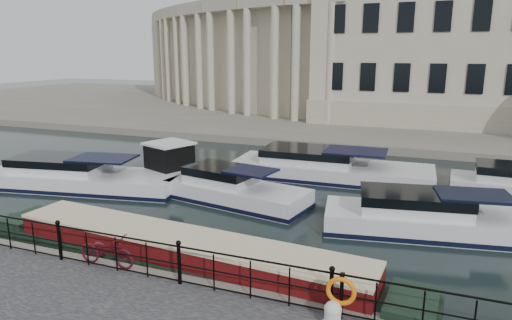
{
  "coord_description": "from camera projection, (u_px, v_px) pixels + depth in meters",
  "views": [
    {
      "loc": [
        5.82,
        -11.71,
        6.49
      ],
      "look_at": [
        0.5,
        2.0,
        3.0
      ],
      "focal_mm": 32.0,
      "sensor_mm": 36.0,
      "label": 1
    }
  ],
  "objects": [
    {
      "name": "far_bank",
      "position": [
        375.0,
        111.0,
        49.49
      ],
      "size": [
        120.0,
        42.0,
        0.55
      ],
      "primitive_type": "cube",
      "color": "#6B665B",
      "rests_on": "ground_plane"
    },
    {
      "name": "cabin_cruisers",
      "position": [
        295.0,
        187.0,
        21.24
      ],
      "size": [
        28.73,
        10.23,
        1.99
      ],
      "color": "white",
      "rests_on": "ground_plane"
    },
    {
      "name": "railing",
      "position": [
        179.0,
        261.0,
        11.85
      ],
      "size": [
        24.14,
        0.14,
        1.22
      ],
      "color": "black",
      "rests_on": "near_quay"
    },
    {
      "name": "life_ring_post",
      "position": [
        341.0,
        292.0,
        10.2
      ],
      "size": [
        0.69,
        0.19,
        1.13
      ],
      "color": "black",
      "rests_on": "near_quay"
    },
    {
      "name": "narrowboat",
      "position": [
        182.0,
        261.0,
        13.71
      ],
      "size": [
        14.67,
        3.04,
        1.54
      ],
      "rotation": [
        0.0,
        0.0,
        -0.08
      ],
      "color": "black",
      "rests_on": "ground_plane"
    },
    {
      "name": "ground_plane",
      "position": [
        218.0,
        266.0,
        14.17
      ],
      "size": [
        160.0,
        160.0,
        0.0
      ],
      "primitive_type": "plane",
      "color": "black",
      "rests_on": "ground"
    },
    {
      "name": "harbour_hut",
      "position": [
        170.0,
        165.0,
        22.97
      ],
      "size": [
        3.38,
        3.12,
        2.17
      ],
      "rotation": [
        0.0,
        0.0,
        -0.37
      ],
      "color": "#6B665B",
      "rests_on": "ground_plane"
    },
    {
      "name": "civic_building",
      "position": [
        363.0,
        46.0,
        44.38
      ],
      "size": [
        53.55,
        31.84,
        16.85
      ],
      "color": "#ADA38C",
      "rests_on": "far_bank"
    },
    {
      "name": "mooring_bollard",
      "position": [
        333.0,
        314.0,
        10.11
      ],
      "size": [
        0.52,
        0.52,
        0.59
      ],
      "color": "silver",
      "rests_on": "near_quay"
    },
    {
      "name": "bicycle",
      "position": [
        107.0,
        251.0,
        12.89
      ],
      "size": [
        1.79,
        0.64,
        0.93
      ],
      "primitive_type": "imported",
      "rotation": [
        0.0,
        0.0,
        1.58
      ],
      "color": "#4A0D1A",
      "rests_on": "near_quay"
    }
  ]
}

